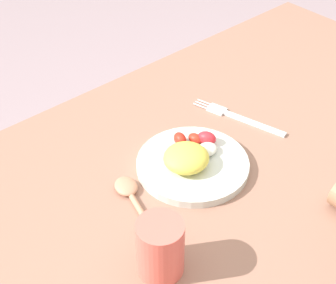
{
  "coord_description": "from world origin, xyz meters",
  "views": [
    {
      "loc": [
        -0.59,
        -0.52,
        1.4
      ],
      "look_at": [
        -0.07,
        0.07,
        0.75
      ],
      "focal_mm": 54.83,
      "sensor_mm": 36.0,
      "label": 1
    }
  ],
  "objects_px": {
    "spoon": "(135,202)",
    "drinking_cup": "(160,248)",
    "fork": "(238,117)",
    "plate": "(193,162)"
  },
  "relations": [
    {
      "from": "spoon",
      "to": "plate",
      "type": "bearing_deg",
      "value": -74.69
    },
    {
      "from": "spoon",
      "to": "drinking_cup",
      "type": "xyz_separation_m",
      "value": [
        -0.06,
        -0.13,
        0.04
      ]
    },
    {
      "from": "plate",
      "to": "drinking_cup",
      "type": "xyz_separation_m",
      "value": [
        -0.2,
        -0.13,
        0.03
      ]
    },
    {
      "from": "drinking_cup",
      "to": "spoon",
      "type": "bearing_deg",
      "value": 67.38
    },
    {
      "from": "fork",
      "to": "drinking_cup",
      "type": "bearing_deg",
      "value": 101.31
    },
    {
      "from": "spoon",
      "to": "drinking_cup",
      "type": "height_order",
      "value": "drinking_cup"
    },
    {
      "from": "plate",
      "to": "spoon",
      "type": "xyz_separation_m",
      "value": [
        -0.14,
        0.0,
        -0.01
      ]
    },
    {
      "from": "fork",
      "to": "spoon",
      "type": "bearing_deg",
      "value": 84.35
    },
    {
      "from": "fork",
      "to": "drinking_cup",
      "type": "distance_m",
      "value": 0.43
    },
    {
      "from": "plate",
      "to": "fork",
      "type": "relative_size",
      "value": 1.0
    }
  ]
}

